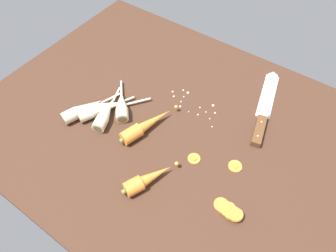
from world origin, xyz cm
name	(u,v)px	position (x,y,z in cm)	size (l,w,h in cm)	color
ground_plane	(172,129)	(0.00, 0.00, -2.00)	(120.00, 90.00, 4.00)	#42281C
chefs_knife	(266,103)	(20.47, 24.37, 0.65)	(11.60, 34.50, 4.18)	silver
whole_carrot	(145,126)	(-5.40, -6.29, 2.10)	(8.90, 21.13, 4.20)	orange
whole_carrot_second	(147,180)	(5.83, -20.29, 2.10)	(9.30, 16.15, 4.20)	orange
parsnip_front	(97,110)	(-21.70, -9.80, 1.98)	(10.21, 17.96, 4.00)	beige
parsnip_mid_left	(122,106)	(-16.50, -4.05, 1.98)	(13.51, 14.74, 4.00)	beige
parsnip_mid_right	(105,114)	(-18.53, -9.63, 1.98)	(8.53, 18.40, 4.00)	beige
parsnip_back	(103,108)	(-20.90, -8.16, 1.98)	(16.05, 20.33, 4.00)	beige
parsnip_outer	(83,110)	(-25.43, -12.37, 1.98)	(9.07, 19.98, 4.00)	beige
carrot_slice_stack	(228,210)	(27.49, -14.70, 0.83)	(8.28, 4.76, 2.91)	orange
carrot_slice_stray_near	(194,158)	(12.26, -6.52, 0.36)	(3.63, 3.63, 0.70)	orange
carrot_slice_stray_mid	(235,166)	(23.06, -2.00, 0.36)	(3.90, 3.90, 0.70)	orange
mince_crumbs	(193,101)	(0.41, 11.75, 0.35)	(18.98, 8.45, 0.89)	silver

